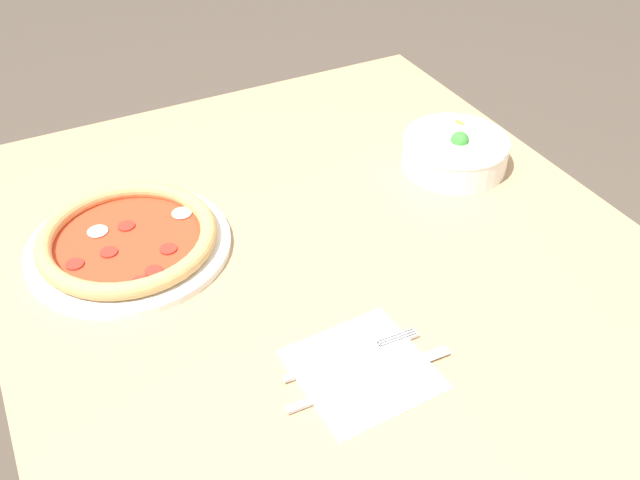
# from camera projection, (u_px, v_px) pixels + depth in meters

# --- Properties ---
(dining_table) EXTENTS (1.17, 0.95, 0.78)m
(dining_table) POSITION_uv_depth(u_px,v_px,m) (335.00, 318.00, 1.13)
(dining_table) COLOR tan
(dining_table) RESTS_ON ground_plane
(pizza) EXTENTS (0.31, 0.31, 0.04)m
(pizza) POSITION_uv_depth(u_px,v_px,m) (128.00, 240.00, 1.08)
(pizza) COLOR white
(pizza) RESTS_ON dining_table
(bowl) EXTENTS (0.19, 0.19, 0.07)m
(bowl) POSITION_uv_depth(u_px,v_px,m) (456.00, 150.00, 1.25)
(bowl) COLOR white
(bowl) RESTS_ON dining_table
(napkin) EXTENTS (0.17, 0.17, 0.00)m
(napkin) POSITION_uv_depth(u_px,v_px,m) (362.00, 370.00, 0.90)
(napkin) COLOR white
(napkin) RESTS_ON dining_table
(fork) EXTENTS (0.02, 0.20, 0.00)m
(fork) POSITION_uv_depth(u_px,v_px,m) (352.00, 355.00, 0.91)
(fork) COLOR silver
(fork) RESTS_ON napkin
(knife) EXTENTS (0.02, 0.23, 0.01)m
(knife) POSITION_uv_depth(u_px,v_px,m) (364.00, 382.00, 0.88)
(knife) COLOR silver
(knife) RESTS_ON napkin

